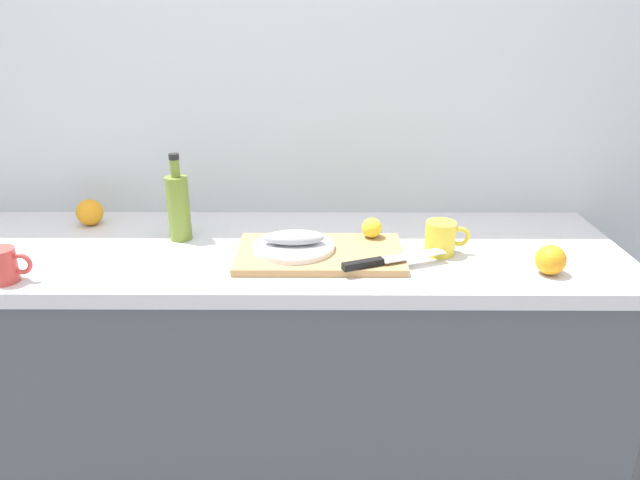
{
  "coord_description": "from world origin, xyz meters",
  "views": [
    {
      "loc": [
        0.16,
        -1.52,
        1.52
      ],
      "look_at": [
        0.15,
        -0.08,
        0.95
      ],
      "focal_mm": 32.7,
      "sensor_mm": 36.0,
      "label": 1
    }
  ],
  "objects": [
    {
      "name": "back_wall",
      "position": [
        0.0,
        0.33,
        1.25
      ],
      "size": [
        3.2,
        0.05,
        2.5
      ],
      "primitive_type": "cube",
      "color": "silver",
      "rests_on": "ground_plane"
    },
    {
      "name": "kitchen_counter",
      "position": [
        0.0,
        0.0,
        0.45
      ],
      "size": [
        2.0,
        0.6,
        0.9
      ],
      "color": "#4C5159",
      "rests_on": "ground_plane"
    },
    {
      "name": "cutting_board",
      "position": [
        0.15,
        -0.08,
        0.91
      ],
      "size": [
        0.45,
        0.26,
        0.02
      ],
      "primitive_type": "cube",
      "color": "tan",
      "rests_on": "kitchen_counter"
    },
    {
      "name": "white_plate",
      "position": [
        0.08,
        -0.07,
        0.93
      ],
      "size": [
        0.22,
        0.22,
        0.01
      ],
      "primitive_type": "cylinder",
      "color": "white",
      "rests_on": "cutting_board"
    },
    {
      "name": "fish_fillet",
      "position": [
        0.08,
        -0.07,
        0.95
      ],
      "size": [
        0.17,
        0.07,
        0.04
      ],
      "primitive_type": "ellipsoid",
      "color": "gray",
      "rests_on": "white_plate"
    },
    {
      "name": "chef_knife",
      "position": [
        0.31,
        -0.17,
        0.93
      ],
      "size": [
        0.28,
        0.14,
        0.02
      ],
      "rotation": [
        0.0,
        0.0,
        0.39
      ],
      "color": "silver",
      "rests_on": "cutting_board"
    },
    {
      "name": "lemon_0",
      "position": [
        0.3,
        0.02,
        0.95
      ],
      "size": [
        0.06,
        0.06,
        0.06
      ],
      "primitive_type": "sphere",
      "color": "yellow",
      "rests_on": "cutting_board"
    },
    {
      "name": "olive_oil_bottle",
      "position": [
        -0.25,
        0.06,
        1.0
      ],
      "size": [
        0.06,
        0.06,
        0.25
      ],
      "color": "olive",
      "rests_on": "kitchen_counter"
    },
    {
      "name": "coffee_mug_0",
      "position": [
        -0.62,
        -0.23,
        0.94
      ],
      "size": [
        0.11,
        0.07,
        0.09
      ],
      "color": "#CC3F38",
      "rests_on": "kitchen_counter"
    },
    {
      "name": "coffee_mug_1",
      "position": [
        0.48,
        -0.05,
        0.95
      ],
      "size": [
        0.12,
        0.08,
        0.09
      ],
      "color": "yellow",
      "rests_on": "kitchen_counter"
    },
    {
      "name": "orange_0",
      "position": [
        -0.56,
        0.18,
        0.94
      ],
      "size": [
        0.08,
        0.08,
        0.08
      ],
      "primitive_type": "sphere",
      "color": "orange",
      "rests_on": "kitchen_counter"
    },
    {
      "name": "orange_1",
      "position": [
        0.73,
        -0.18,
        0.94
      ],
      "size": [
        0.08,
        0.08,
        0.08
      ],
      "primitive_type": "sphere",
      "color": "orange",
      "rests_on": "kitchen_counter"
    }
  ]
}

